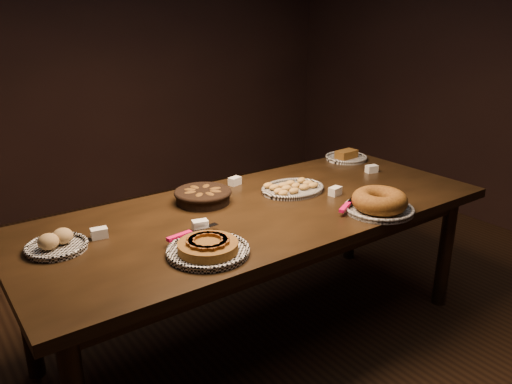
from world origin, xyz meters
TOP-DOWN VIEW (x-y plane):
  - ground at (0.00, 0.00)m, footprint 5.00×5.00m
  - buffet_table at (0.00, 0.00)m, footprint 2.40×1.00m
  - apple_tart_plate at (-0.47, -0.28)m, footprint 0.34×0.38m
  - madeleine_platter at (0.29, 0.10)m, footprint 0.36×0.30m
  - bundt_cake_plate at (0.45, -0.38)m, footprint 0.38×0.37m
  - croissant_basket at (-0.19, 0.24)m, footprint 0.30×0.30m
  - bread_roll_plate at (-0.96, 0.12)m, footprint 0.25×0.25m
  - loaf_plate at (0.99, 0.38)m, footprint 0.28×0.28m
  - tent_cards at (0.06, 0.09)m, footprint 1.77×0.52m

SIDE VIEW (x-z plane):
  - ground at x=0.00m, z-range 0.00..0.00m
  - buffet_table at x=0.00m, z-range 0.30..1.05m
  - madeleine_platter at x=0.29m, z-range 0.75..0.79m
  - loaf_plate at x=0.99m, z-range 0.74..0.80m
  - tent_cards at x=0.06m, z-range 0.75..0.79m
  - apple_tart_plate at x=-0.47m, z-range 0.74..0.81m
  - bread_roll_plate at x=-0.96m, z-range 0.74..0.82m
  - croissant_basket at x=-0.19m, z-range 0.76..0.83m
  - bundt_cake_plate at x=0.45m, z-range 0.74..0.85m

